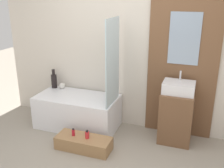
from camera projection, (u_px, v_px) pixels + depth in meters
wall_tiled_back at (130, 44)px, 3.85m from camera, size 4.20×0.06×2.60m
wall_wood_accent at (184, 48)px, 3.56m from camera, size 0.96×0.04×2.60m
bathtub at (78, 111)px, 4.10m from camera, size 1.25×0.64×0.51m
glass_shower_screen at (113, 62)px, 3.59m from camera, size 0.01×0.52×1.20m
wooden_step_bench at (84, 143)px, 3.54m from camera, size 0.75×0.30×0.18m
vanity_cabinet at (176, 117)px, 3.67m from camera, size 0.44×0.41×0.73m
sink at (179, 87)px, 3.52m from camera, size 0.42×0.30×0.29m
vase_tall_dark at (54, 80)px, 4.34m from camera, size 0.09×0.09×0.32m
vase_round_light at (62, 86)px, 4.32m from camera, size 0.10×0.10×0.10m
bottle_soap_primary at (73, 132)px, 3.54m from camera, size 0.04×0.04×0.10m
bottle_soap_secondary at (87, 135)px, 3.47m from camera, size 0.05×0.05×0.12m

